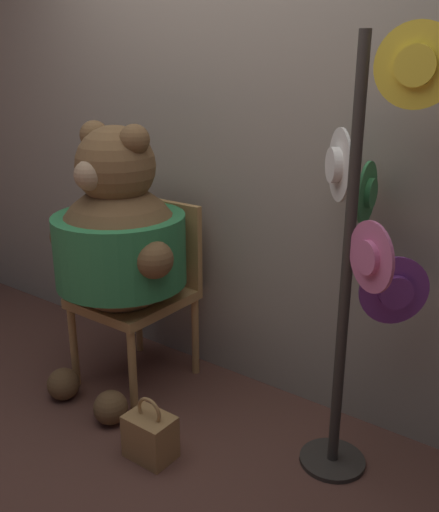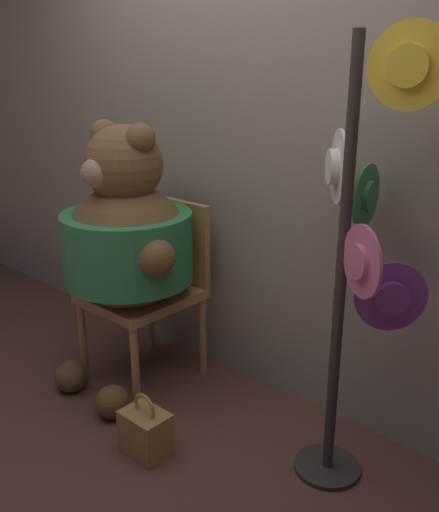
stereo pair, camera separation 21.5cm
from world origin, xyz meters
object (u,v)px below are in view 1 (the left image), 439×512
Objects in this scene: hat_display_rack at (364,245)px; handbag_on_ground at (150,436)px; teddy_bear at (119,241)px; chair at (144,284)px.

handbag_on_ground is at bearing -144.26° from hat_display_rack.
chair is at bearing 93.70° from teddy_bear.
hat_display_rack is at bearing -0.96° from chair.
chair is 1.28m from hat_display_rack.
handbag_on_ground is (0.50, -0.34, -0.70)m from teddy_bear.
hat_display_rack is 1.22m from handbag_on_ground.
chair is 0.33m from teddy_bear.
hat_display_rack is (1.18, 0.15, 0.17)m from teddy_bear.
hat_display_rack is (1.19, -0.02, 0.45)m from chair.
hat_display_rack reaches higher than teddy_bear.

